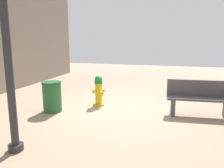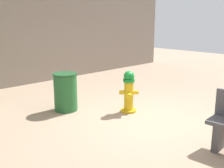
{
  "view_description": "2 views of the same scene",
  "coord_description": "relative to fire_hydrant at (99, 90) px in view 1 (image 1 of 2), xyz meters",
  "views": [
    {
      "loc": [
        -1.6,
        6.28,
        2.03
      ],
      "look_at": [
        -0.07,
        0.91,
        0.93
      ],
      "focal_mm": 36.33,
      "sensor_mm": 36.0,
      "label": 1
    },
    {
      "loc": [
        -3.3,
        4.15,
        2.06
      ],
      "look_at": [
        0.47,
        0.52,
        0.8
      ],
      "focal_mm": 43.96,
      "sensor_mm": 36.0,
      "label": 2
    }
  ],
  "objects": [
    {
      "name": "ground_plane",
      "position": [
        -0.68,
        0.2,
        -0.47
      ],
      "size": [
        23.4,
        23.4,
        0.0
      ],
      "primitive_type": "plane",
      "color": "tan"
    },
    {
      "name": "bench_near",
      "position": [
        -2.93,
        0.17,
        0.03
      ],
      "size": [
        1.75,
        0.58,
        0.95
      ],
      "color": "#4C4C51",
      "rests_on": "ground_plane"
    },
    {
      "name": "fire_hydrant",
      "position": [
        0.0,
        0.0,
        0.0
      ],
      "size": [
        0.39,
        0.39,
        0.93
      ],
      "color": "gold",
      "rests_on": "ground_plane"
    },
    {
      "name": "trash_bin",
      "position": [
        1.06,
        0.96,
        -0.04
      ],
      "size": [
        0.55,
        0.55,
        0.86
      ],
      "color": "#266633",
      "rests_on": "ground_plane"
    }
  ]
}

